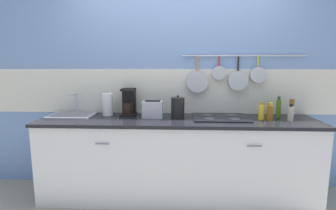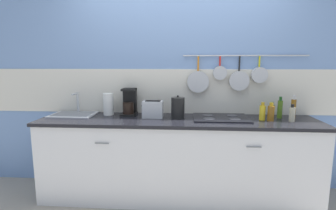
{
  "view_description": "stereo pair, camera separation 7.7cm",
  "coord_description": "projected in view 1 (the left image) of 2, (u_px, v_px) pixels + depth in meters",
  "views": [
    {
      "loc": [
        0.03,
        -2.76,
        1.5
      ],
      "look_at": [
        -0.1,
        0.0,
        1.05
      ],
      "focal_mm": 28.0,
      "sensor_mm": 36.0,
      "label": 1
    },
    {
      "loc": [
        0.1,
        -2.75,
        1.5
      ],
      "look_at": [
        -0.1,
        0.0,
        1.05
      ],
      "focal_mm": 28.0,
      "sensor_mm": 36.0,
      "label": 2
    }
  ],
  "objects": [
    {
      "name": "countertop",
      "position": [
        178.0,
        121.0,
        2.82
      ],
      "size": [
        2.99,
        0.65,
        0.03
      ],
      "color": "black",
      "rests_on": "cabinet_base"
    },
    {
      "name": "sink_basin",
      "position": [
        72.0,
        114.0,
        3.0
      ],
      "size": [
        0.49,
        0.37,
        0.25
      ],
      "color": "#B7BABF",
      "rests_on": "countertop"
    },
    {
      "name": "bottle_hot_sauce",
      "position": [
        270.0,
        110.0,
        2.95
      ],
      "size": [
        0.06,
        0.06,
        0.17
      ],
      "color": "#4C721E",
      "rests_on": "countertop"
    },
    {
      "name": "coffee_maker",
      "position": [
        129.0,
        104.0,
        3.01
      ],
      "size": [
        0.17,
        0.21,
        0.31
      ],
      "color": "black",
      "rests_on": "countertop"
    },
    {
      "name": "cooktop",
      "position": [
        220.0,
        117.0,
        2.87
      ],
      "size": [
        0.59,
        0.46,
        0.01
      ],
      "color": "black",
      "rests_on": "countertop"
    },
    {
      "name": "paper_towel_roll",
      "position": [
        108.0,
        104.0,
        3.0
      ],
      "size": [
        0.12,
        0.12,
        0.25
      ],
      "color": "white",
      "rests_on": "countertop"
    },
    {
      "name": "bottle_vinegar",
      "position": [
        291.0,
        113.0,
        2.72
      ],
      "size": [
        0.06,
        0.06,
        0.18
      ],
      "color": "#BFB799",
      "rests_on": "countertop"
    },
    {
      "name": "wall_back",
      "position": [
        178.0,
        81.0,
        3.11
      ],
      "size": [
        7.2,
        0.14,
        2.6
      ],
      "color": "#7293C6",
      "rests_on": "ground_plane"
    },
    {
      "name": "toaster",
      "position": [
        153.0,
        109.0,
        2.89
      ],
      "size": [
        0.24,
        0.16,
        0.19
      ],
      "color": "#B7BABF",
      "rests_on": "countertop"
    },
    {
      "name": "kettle",
      "position": [
        178.0,
        108.0,
        2.84
      ],
      "size": [
        0.15,
        0.15,
        0.25
      ],
      "color": "black",
      "rests_on": "countertop"
    },
    {
      "name": "bottle_cooking_wine",
      "position": [
        292.0,
        108.0,
        2.85
      ],
      "size": [
        0.05,
        0.05,
        0.26
      ],
      "color": "#8C5919",
      "rests_on": "countertop"
    },
    {
      "name": "ground_plane",
      "position": [
        177.0,
        196.0,
        2.96
      ],
      "size": [
        12.0,
        12.0,
        0.0
      ],
      "primitive_type": "plane",
      "color": "#9E9384"
    },
    {
      "name": "bottle_olive_oil",
      "position": [
        270.0,
        112.0,
        2.74
      ],
      "size": [
        0.07,
        0.07,
        0.19
      ],
      "color": "#8C5919",
      "rests_on": "countertop"
    },
    {
      "name": "bottle_dish_soap",
      "position": [
        262.0,
        112.0,
        2.78
      ],
      "size": [
        0.06,
        0.06,
        0.19
      ],
      "color": "yellow",
      "rests_on": "countertop"
    },
    {
      "name": "bottle_sesame_oil",
      "position": [
        278.0,
        108.0,
        2.88
      ],
      "size": [
        0.05,
        0.05,
        0.24
      ],
      "color": "#4C721E",
      "rests_on": "countertop"
    },
    {
      "name": "cabinet_base",
      "position": [
        177.0,
        160.0,
        2.89
      ],
      "size": [
        2.95,
        0.63,
        0.86
      ],
      "color": "silver",
      "rests_on": "ground_plane"
    }
  ]
}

